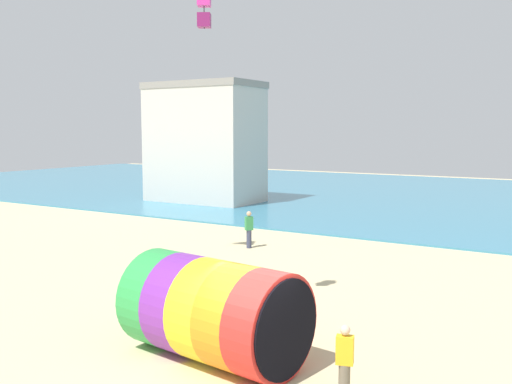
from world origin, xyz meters
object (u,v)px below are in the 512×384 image
object	(u,v)px
kite_handler	(345,362)
bystander_near_water	(249,229)
giant_inflatable_tube	(214,310)
kite_magenta_box	(204,10)

from	to	relation	value
kite_handler	bystander_near_water	xyz separation A→B (m)	(-9.82, 11.96, 0.08)
kite_handler	giant_inflatable_tube	bearing A→B (deg)	174.55
giant_inflatable_tube	kite_magenta_box	distance (m)	8.34
giant_inflatable_tube	bystander_near_water	world-z (taller)	giant_inflatable_tube
kite_magenta_box	bystander_near_water	xyz separation A→B (m)	(-4.28, 9.20, -8.06)
giant_inflatable_tube	bystander_near_water	xyz separation A→B (m)	(-6.27, 11.62, -0.33)
giant_inflatable_tube	kite_magenta_box	size ratio (longest dim) A/B	4.51
giant_inflatable_tube	kite_handler	xyz separation A→B (m)	(3.54, -0.34, -0.41)
kite_handler	kite_magenta_box	xyz separation A→B (m)	(-5.54, 2.76, 8.14)
giant_inflatable_tube	kite_handler	world-z (taller)	giant_inflatable_tube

